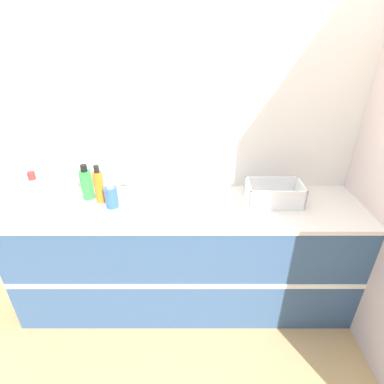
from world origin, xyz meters
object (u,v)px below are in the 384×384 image
at_px(sink, 202,204).
at_px(bottle_amber, 99,186).
at_px(bottle_white_spray, 37,194).
at_px(bottle_green, 87,184).
at_px(bottle_blue, 111,197).
at_px(paper_towel_roll, 135,191).
at_px(dish_rack, 274,196).

distance_m(sink, bottle_amber, 0.71).
distance_m(sink, bottle_white_spray, 1.08).
relative_size(bottle_green, bottle_white_spray, 0.92).
relative_size(sink, bottle_white_spray, 1.63).
distance_m(sink, bottle_blue, 0.61).
bearing_deg(bottle_amber, bottle_blue, -36.29).
xyz_separation_m(paper_towel_roll, bottle_blue, (-0.17, 0.02, -0.05)).
relative_size(bottle_green, bottle_blue, 1.46).
relative_size(paper_towel_roll, bottle_white_spray, 0.91).
height_order(bottle_green, bottle_blue, bottle_green).
bearing_deg(dish_rack, bottle_green, 177.25).
distance_m(paper_towel_roll, dish_rack, 0.94).
distance_m(bottle_green, bottle_amber, 0.11).
bearing_deg(bottle_green, dish_rack, -2.75).
bearing_deg(bottle_amber, bottle_white_spray, -163.35).
bearing_deg(sink, paper_towel_roll, -176.81).
relative_size(dish_rack, bottle_white_spray, 1.34).
xyz_separation_m(bottle_amber, bottle_white_spray, (-0.37, -0.11, 0.00)).
bearing_deg(bottle_blue, bottle_white_spray, -174.77).
distance_m(bottle_blue, bottle_white_spray, 0.47).
distance_m(bottle_amber, bottle_blue, 0.12).
relative_size(bottle_amber, bottle_blue, 1.55).
bearing_deg(bottle_white_spray, bottle_amber, 16.65).
height_order(paper_towel_roll, bottle_white_spray, bottle_white_spray).
relative_size(bottle_blue, bottle_white_spray, 0.63).
xyz_separation_m(sink, bottle_white_spray, (-1.08, -0.05, 0.11)).
bearing_deg(paper_towel_roll, bottle_white_spray, -178.06).
relative_size(dish_rack, bottle_amber, 1.36).
distance_m(dish_rack, bottle_green, 1.30).
xyz_separation_m(bottle_green, bottle_blue, (0.20, -0.12, -0.04)).
distance_m(dish_rack, bottle_blue, 1.10).
xyz_separation_m(dish_rack, bottle_blue, (-1.10, -0.06, 0.02)).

